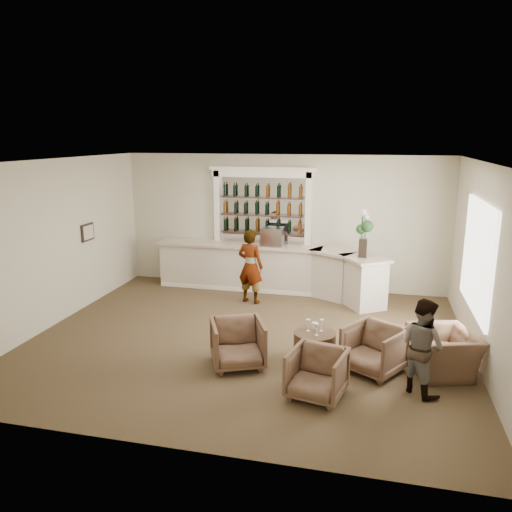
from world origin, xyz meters
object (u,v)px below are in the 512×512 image
(sommelier, at_px, (250,266))
(armchair_far, at_px, (443,352))
(armchair_center, at_px, (317,374))
(espresso_machine, at_px, (272,237))
(guest, at_px, (422,346))
(armchair_left, at_px, (238,344))
(cocktail_table, at_px, (314,346))
(armchair_right, at_px, (374,349))
(bar_counter, at_px, (271,269))
(flower_vase, at_px, (364,231))

(sommelier, bearing_deg, armchair_far, 161.47)
(armchair_center, bearing_deg, espresso_machine, 121.21)
(guest, relative_size, armchair_left, 1.70)
(cocktail_table, distance_m, armchair_left, 1.32)
(guest, distance_m, armchair_right, 0.91)
(sommelier, height_order, guest, sommelier)
(sommelier, bearing_deg, bar_counter, -92.54)
(armchair_far, bearing_deg, cocktail_table, -106.69)
(armchair_left, height_order, armchair_right, armchair_left)
(espresso_machine, bearing_deg, guest, -55.32)
(guest, relative_size, espresso_machine, 2.84)
(guest, xyz_separation_m, flower_vase, (-0.99, 3.72, 1.00))
(armchair_far, bearing_deg, guest, -46.34)
(flower_vase, bearing_deg, guest, -75.16)
(armchair_center, xyz_separation_m, espresso_machine, (-1.65, 4.85, 1.00))
(guest, bearing_deg, armchair_far, -72.20)
(armchair_far, bearing_deg, flower_vase, -172.55)
(cocktail_table, bearing_deg, espresso_machine, 112.15)
(bar_counter, xyz_separation_m, armchair_left, (0.28, -4.12, -0.18))
(cocktail_table, bearing_deg, bar_counter, 112.45)
(sommelier, height_order, armchair_right, sommelier)
(guest, bearing_deg, sommelier, 1.28)
(bar_counter, bearing_deg, armchair_center, -70.96)
(sommelier, distance_m, armchair_right, 4.05)
(cocktail_table, xyz_separation_m, armchair_left, (-1.21, -0.51, 0.14))
(bar_counter, height_order, cocktail_table, bar_counter)
(armchair_center, bearing_deg, cocktail_table, 110.63)
(armchair_far, bearing_deg, espresso_machine, -153.27)
(guest, distance_m, armchair_far, 0.96)
(bar_counter, xyz_separation_m, armchair_right, (2.48, -3.82, -0.19))
(cocktail_table, xyz_separation_m, armchair_center, (0.18, -1.22, 0.11))
(armchair_center, relative_size, espresso_machine, 1.55)
(sommelier, xyz_separation_m, armchair_left, (0.58, -3.21, -0.46))
(cocktail_table, bearing_deg, armchair_center, -81.75)
(guest, xyz_separation_m, espresso_machine, (-3.13, 4.36, 0.64))
(sommelier, distance_m, armchair_far, 4.72)
(flower_vase, bearing_deg, armchair_right, -84.37)
(sommelier, bearing_deg, guest, 151.08)
(sommelier, bearing_deg, armchair_left, 116.16)
(espresso_machine, relative_size, flower_vase, 0.49)
(armchair_right, distance_m, armchair_far, 1.12)
(guest, height_order, armchair_left, guest)
(armchair_left, xyz_separation_m, espresso_machine, (-0.26, 4.14, 0.97))
(bar_counter, distance_m, armchair_far, 5.04)
(cocktail_table, height_order, sommelier, sommelier)
(cocktail_table, bearing_deg, flower_vase, 77.41)
(armchair_center, distance_m, armchair_right, 1.30)
(bar_counter, relative_size, sommelier, 3.35)
(armchair_center, height_order, flower_vase, flower_vase)
(cocktail_table, xyz_separation_m, armchair_far, (2.07, 0.05, 0.09))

